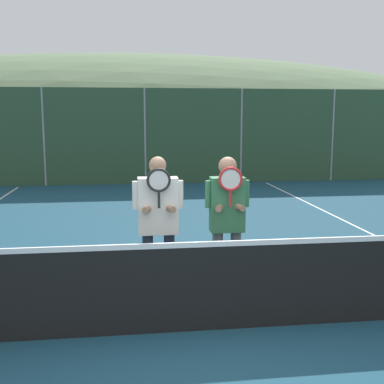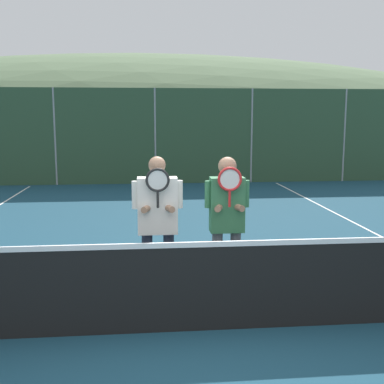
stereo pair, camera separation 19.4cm
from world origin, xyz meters
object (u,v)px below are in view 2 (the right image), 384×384
player_center_left (227,215)px  car_center (267,150)px  player_leftmost (158,217)px  car_far_left (0,152)px  car_left_of_center (136,152)px

player_center_left → car_center: bearing=73.7°
car_center → player_leftmost: bearing=-109.6°
car_far_left → car_center: bearing=2.8°
car_far_left → car_center: 10.31m
player_center_left → car_left_of_center: player_center_left is taller
car_far_left → car_center: size_ratio=0.93×
car_far_left → car_left_of_center: 5.07m
player_center_left → car_left_of_center: 13.16m
player_center_left → player_leftmost: bearing=-178.2°
car_left_of_center → car_center: (5.23, 0.26, 0.01)m
car_far_left → car_left_of_center: car_far_left is taller
player_leftmost → car_center: 14.20m
player_leftmost → player_center_left: size_ratio=1.01×
player_leftmost → car_far_left: 14.02m
car_left_of_center → player_center_left: bearing=-84.3°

